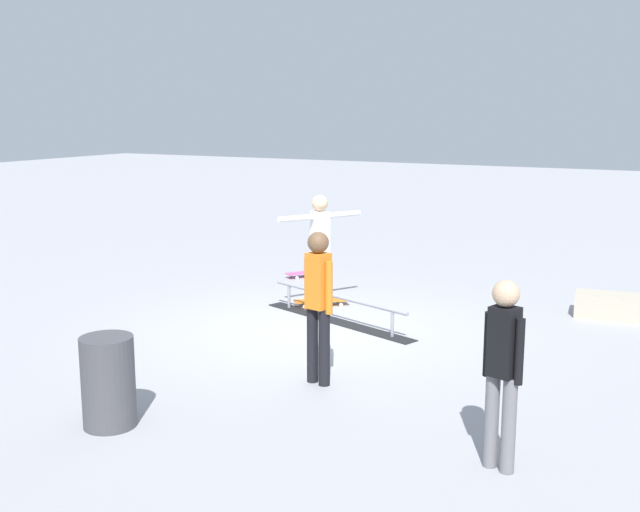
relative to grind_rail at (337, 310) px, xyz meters
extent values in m
plane|color=#9E9EA3|center=(0.12, 0.45, -0.16)|extent=(60.00, 60.00, 0.00)
cube|color=black|center=(0.00, 0.00, -0.16)|extent=(2.60, 1.10, 0.01)
cylinder|color=gray|center=(-0.95, 0.33, 0.01)|extent=(0.04, 0.04, 0.35)
cylinder|color=gray|center=(0.95, -0.33, 0.01)|extent=(0.04, 0.04, 0.35)
cylinder|color=gray|center=(0.00, 0.00, 0.19)|extent=(2.38, 0.87, 0.05)
cylinder|color=slate|center=(0.54, -0.37, 0.26)|extent=(0.17, 0.17, 0.84)
cylinder|color=slate|center=(0.45, -0.51, 0.26)|extent=(0.17, 0.17, 0.84)
cube|color=white|center=(0.50, -0.44, 0.98)|extent=(0.28, 0.29, 0.60)
sphere|color=tan|center=(0.50, -0.44, 1.39)|extent=(0.23, 0.23, 0.23)
cylinder|color=white|center=(0.69, -0.10, 1.20)|extent=(0.35, 0.53, 0.08)
cylinder|color=white|center=(0.30, -0.78, 1.20)|extent=(0.35, 0.53, 0.08)
cube|color=orange|center=(0.60, -0.67, -0.08)|extent=(0.75, 0.66, 0.02)
cylinder|color=white|center=(0.46, -0.94, -0.14)|extent=(0.06, 0.06, 0.05)
cylinder|color=white|center=(0.31, -0.76, -0.14)|extent=(0.06, 0.06, 0.05)
cylinder|color=white|center=(0.88, -0.59, -0.14)|extent=(0.06, 0.06, 0.05)
cylinder|color=white|center=(0.73, -0.41, -0.14)|extent=(0.06, 0.06, 0.05)
cylinder|color=black|center=(-0.98, 2.26, 0.25)|extent=(0.14, 0.14, 0.82)
cylinder|color=black|center=(-0.82, 2.22, 0.25)|extent=(0.14, 0.14, 0.82)
cube|color=orange|center=(-0.90, 2.24, 0.95)|extent=(0.25, 0.23, 0.58)
sphere|color=brown|center=(-0.90, 2.24, 1.35)|extent=(0.22, 0.22, 0.22)
cylinder|color=orange|center=(-1.04, 2.27, 0.90)|extent=(0.09, 0.09, 0.55)
cylinder|color=orange|center=(-0.76, 2.21, 0.90)|extent=(0.09, 0.09, 0.55)
cylinder|color=slate|center=(-3.04, 3.29, 0.23)|extent=(0.14, 0.14, 0.79)
cylinder|color=slate|center=(-3.19, 3.34, 0.23)|extent=(0.14, 0.14, 0.79)
cube|color=black|center=(-3.11, 3.32, 0.91)|extent=(0.25, 0.23, 0.56)
sphere|color=tan|center=(-3.11, 3.32, 1.30)|extent=(0.21, 0.21, 0.21)
cylinder|color=black|center=(-2.98, 3.28, 0.86)|extent=(0.09, 0.09, 0.53)
cylinder|color=black|center=(-3.24, 3.36, 0.86)|extent=(0.09, 0.09, 0.53)
cube|color=#E05993|center=(1.73, -2.35, -0.08)|extent=(0.61, 0.78, 0.02)
cylinder|color=white|center=(1.79, -2.05, -0.14)|extent=(0.05, 0.06, 0.05)
cylinder|color=white|center=(1.98, -2.18, -0.14)|extent=(0.05, 0.06, 0.05)
cylinder|color=white|center=(1.49, -2.51, -0.14)|extent=(0.05, 0.06, 0.05)
cylinder|color=white|center=(1.68, -2.64, -0.14)|extent=(0.05, 0.06, 0.05)
cylinder|color=#47474C|center=(0.27, 4.11, 0.26)|extent=(0.48, 0.48, 0.85)
camera|label=1|loc=(-4.55, 9.13, 2.70)|focal=43.48mm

